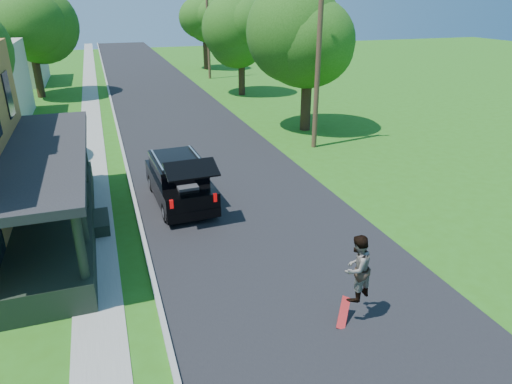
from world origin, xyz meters
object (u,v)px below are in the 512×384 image
object	(u,v)px
tree_right_near	(308,30)
utility_pole_near	(319,48)
skateboarder	(357,268)
black_suv	(180,181)

from	to	relation	value
tree_right_near	utility_pole_near	distance (m)	3.65
skateboarder	tree_right_near	bearing A→B (deg)	-135.30
black_suv	utility_pole_near	xyz separation A→B (m)	(8.30, 4.94, 4.35)
utility_pole_near	black_suv	bearing A→B (deg)	-136.03
black_suv	utility_pole_near	world-z (taller)	utility_pole_near
black_suv	skateboarder	bearing A→B (deg)	-74.18
black_suv	tree_right_near	world-z (taller)	tree_right_near
black_suv	tree_right_near	size ratio (longest dim) A/B	0.57
black_suv	tree_right_near	distance (m)	13.46
black_suv	skateboarder	distance (m)	9.20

